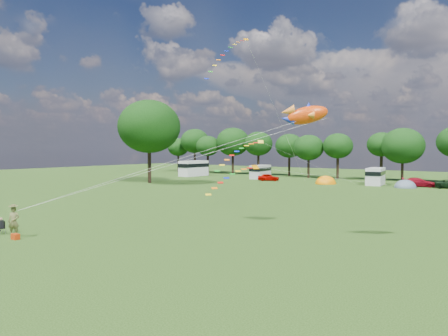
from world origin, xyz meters
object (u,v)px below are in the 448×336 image
Objects in this scene: car_c at (419,182)px; fish_kite at (304,115)px; campervan_a at (194,168)px; campervan_c at (375,176)px; tent_greyblue at (405,188)px; big_tree at (149,127)px; car_a at (269,177)px; kite_flyer at (14,221)px; camp_chair at (2,224)px; tent_orange at (326,184)px; campervan_b at (260,171)px.

fish_kite is (2.31, -41.28, 7.14)m from car_c.
campervan_c is at bearing -86.02° from campervan_a.
big_tree is at bearing -156.11° from tent_greyblue.
kite_flyer is (10.84, -49.52, 0.35)m from car_a.
tent_orange is at bearing 103.87° from camp_chair.
car_c is 0.79× the size of campervan_c.
car_c is 41.95m from fish_kite.
car_a is at bearing 48.13° from big_tree.
kite_flyer is 1.75× the size of camp_chair.
car_a is 0.85× the size of car_c.
fish_kite is (8.44, -41.10, 6.41)m from campervan_c.
camp_chair is at bearing 166.61° from car_a.
campervan_b is at bearing 63.01° from big_tree.
campervan_c reaches higher than campervan_b.
campervan_a is at bearing 176.68° from tent_orange.
car_a is 1.10× the size of tent_greyblue.
tent_orange is 1.10× the size of fish_kite.
car_a reaches higher than camp_chair.
campervan_c is at bearing 43.20° from kite_flyer.
campervan_c is 5.04× the size of camp_chair.
tent_greyblue is at bearing 90.88° from camp_chair.
car_c is at bearing 13.99° from tent_orange.
fish_kite is at bearing -130.46° from campervan_a.
big_tree is 4.16× the size of fish_kite.
campervan_a is 14.58m from campervan_b.
campervan_b is 14.65m from tent_orange.
tent_orange is (-12.87, -3.21, -0.63)m from car_c.
big_tree is 3.61× the size of car_a.
campervan_c reaches higher than tent_greyblue.
big_tree reaches higher than fish_kite.
car_c is at bearing 26.53° from big_tree.
kite_flyer is at bearing 168.13° from car_a.
tent_orange is 11.70m from tent_greyblue.
car_a is 1.15× the size of fish_kite.
kite_flyer is at bearing 19.23° from camp_chair.
car_c is 54.28m from kite_flyer.
camp_chair is at bearing -149.81° from campervan_a.
big_tree is at bearing 138.01° from camp_chair.
fish_kite is (14.61, 11.59, 6.83)m from kite_flyer.
car_c is at bearing 90.32° from camp_chair.
kite_flyer is at bearing -169.56° from fish_kite.
tent_greyblue is 1.74× the size of kite_flyer.
tent_greyblue is (-1.19, -2.57, -0.63)m from car_c.
car_c reaches higher than tent_greyblue.
camp_chair is (-1.35, -0.11, -0.31)m from kite_flyer.
big_tree reaches higher than campervan_c.
car_a is 17.31m from campervan_c.
kite_flyer reaches higher than camp_chair.
campervan_a reaches higher than car_a.
big_tree is at bearing 113.92° from car_a.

